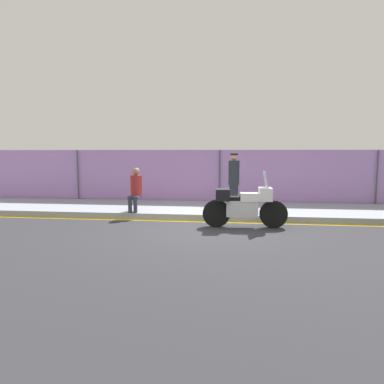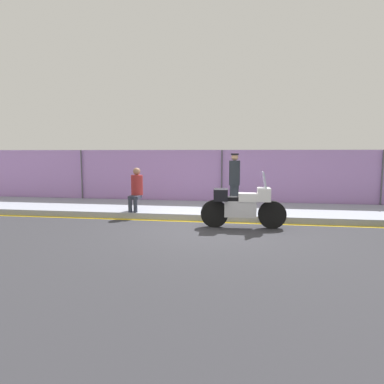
% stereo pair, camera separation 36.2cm
% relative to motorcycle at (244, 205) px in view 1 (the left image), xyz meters
% --- Properties ---
extents(ground_plane, '(120.00, 120.00, 0.00)m').
position_rel_motorcycle_xyz_m(ground_plane, '(-0.79, -0.37, -0.60)').
color(ground_plane, '#2D2D33').
extents(sidewalk, '(40.31, 2.84, 0.18)m').
position_rel_motorcycle_xyz_m(sidewalk, '(-0.79, 2.10, -0.51)').
color(sidewalk, '#8E93A3').
rests_on(sidewalk, ground_plane).
extents(curb_paint_stripe, '(40.31, 0.18, 0.01)m').
position_rel_motorcycle_xyz_m(curb_paint_stripe, '(-0.79, 0.59, -0.59)').
color(curb_paint_stripe, gold).
rests_on(curb_paint_stripe, ground_plane).
extents(storefront_fence, '(38.29, 0.17, 2.05)m').
position_rel_motorcycle_xyz_m(storefront_fence, '(-0.79, 3.61, 0.43)').
color(storefront_fence, '#AD7FC6').
rests_on(storefront_fence, ground_plane).
extents(motorcycle, '(2.21, 0.56, 1.47)m').
position_rel_motorcycle_xyz_m(motorcycle, '(0.00, 0.00, 0.00)').
color(motorcycle, black).
rests_on(motorcycle, ground_plane).
extents(officer_standing, '(0.34, 0.34, 1.75)m').
position_rel_motorcycle_xyz_m(officer_standing, '(-0.28, 1.79, 0.49)').
color(officer_standing, '#1E2328').
rests_on(officer_standing, sidewalk).
extents(person_seated_on_curb, '(0.36, 0.67, 1.31)m').
position_rel_motorcycle_xyz_m(person_seated_on_curb, '(-3.25, 1.15, 0.31)').
color(person_seated_on_curb, '#2D3342').
rests_on(person_seated_on_curb, sidewalk).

